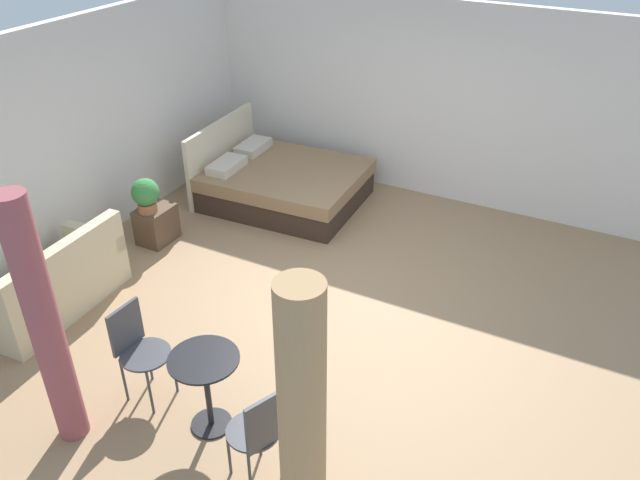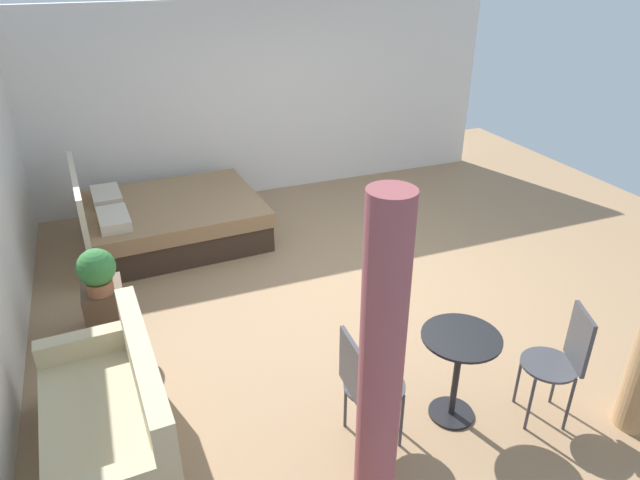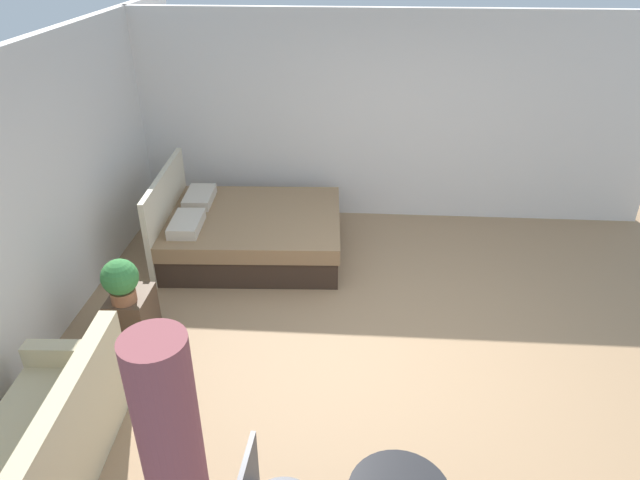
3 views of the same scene
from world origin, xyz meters
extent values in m
cube|color=#9E7A56|center=(0.00, 0.00, -0.01)|extent=(8.83, 9.62, 0.02)
cube|color=silver|center=(2.92, 0.00, 1.32)|extent=(0.12, 6.62, 2.65)
cube|color=#38281E|center=(1.72, 1.64, 0.16)|extent=(1.70, 2.05, 0.32)
cube|color=#93704C|center=(1.72, 1.64, 0.41)|extent=(1.75, 2.09, 0.18)
cube|color=beige|center=(1.67, 2.65, 0.51)|extent=(1.67, 0.14, 1.02)
cube|color=beige|center=(1.33, 2.33, 0.56)|extent=(0.59, 0.35, 0.12)
cube|color=beige|center=(2.04, 2.36, 0.56)|extent=(0.59, 0.35, 0.12)
cube|color=beige|center=(-1.52, 2.63, 0.20)|extent=(1.62, 0.86, 0.40)
cube|color=beige|center=(-1.50, 2.31, 0.63)|extent=(1.59, 0.22, 0.47)
cube|color=beige|center=(-0.79, 2.66, 0.49)|extent=(0.18, 0.79, 0.18)
cube|color=brown|center=(0.08, 2.54, 0.23)|extent=(0.46, 0.36, 0.46)
cylinder|color=#935B3D|center=(-0.02, 2.54, 0.52)|extent=(0.23, 0.23, 0.12)
sphere|color=#387F3D|center=(-0.02, 2.54, 0.72)|extent=(0.33, 0.33, 0.33)
cylinder|color=black|center=(-2.08, 0.16, 0.01)|extent=(0.35, 0.35, 0.02)
cylinder|color=black|center=(-2.08, 0.16, 0.36)|extent=(0.05, 0.05, 0.72)
cylinder|color=black|center=(-2.08, 0.16, 0.73)|extent=(0.58, 0.58, 0.02)
cylinder|color=#3F3F44|center=(-2.15, -0.37, 0.24)|extent=(0.02, 0.02, 0.48)
cylinder|color=#3F3F44|center=(-2.41, -0.26, 0.24)|extent=(0.02, 0.02, 0.48)
cylinder|color=#3F3F44|center=(-2.26, -0.64, 0.24)|extent=(0.02, 0.02, 0.48)
cylinder|color=#3F3F44|center=(-2.52, -0.53, 0.24)|extent=(0.02, 0.02, 0.48)
cylinder|color=#3F3F44|center=(-2.33, -0.45, 0.49)|extent=(0.53, 0.53, 0.02)
cube|color=#3F3F44|center=(-2.40, -0.61, 0.72)|extent=(0.31, 0.15, 0.45)
cylinder|color=#3F3F44|center=(-2.20, 0.68, 0.23)|extent=(0.02, 0.02, 0.47)
cylinder|color=#3F3F44|center=(-1.90, 0.67, 0.23)|extent=(0.02, 0.02, 0.47)
cylinder|color=#3F3F44|center=(-2.19, 0.99, 0.23)|extent=(0.02, 0.02, 0.47)
cylinder|color=#3F3F44|center=(-1.88, 0.97, 0.23)|extent=(0.02, 0.02, 0.47)
cylinder|color=#3F3F44|center=(-2.04, 0.83, 0.48)|extent=(0.46, 0.46, 0.02)
cube|color=#3F3F44|center=(-2.03, 1.01, 0.70)|extent=(0.35, 0.05, 0.43)
cylinder|color=#994C51|center=(-2.67, 1.14, 1.12)|extent=(0.24, 0.24, 2.24)
camera|label=1|loc=(-4.98, -2.40, 4.13)|focal=35.47mm
camera|label=2|loc=(-4.74, 2.32, 3.19)|focal=31.80mm
camera|label=3|loc=(-4.13, 0.47, 3.47)|focal=31.60mm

